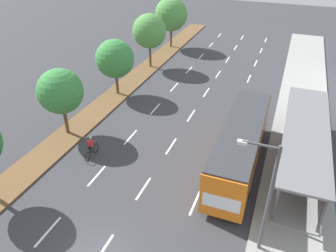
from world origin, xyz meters
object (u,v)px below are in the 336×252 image
object	(u,v)px
bus_shelter	(308,144)
median_tree_fifth	(171,14)
median_tree_second	(60,91)
median_tree_fourth	(149,31)
streetlight	(266,193)
bus	(241,142)
cyclist	(91,148)
median_tree_third	(115,59)

from	to	relation	value
bus_shelter	median_tree_fifth	xyz separation A→B (m)	(-18.00, 21.37, 2.58)
bus_shelter	median_tree_second	bearing A→B (deg)	-172.37
median_tree_fourth	streetlight	world-z (taller)	streetlight
bus	cyclist	bearing A→B (deg)	-165.20
median_tree_fifth	streetlight	xyz separation A→B (m)	(15.88, -29.61, -0.56)
median_tree_fifth	median_tree_third	bearing A→B (deg)	-89.11
bus	median_tree_fourth	world-z (taller)	median_tree_fourth
median_tree_third	streetlight	size ratio (longest dim) A/B	0.84
cyclist	bus	bearing A→B (deg)	14.80
bus	cyclist	size ratio (longest dim) A/B	6.20
bus_shelter	median_tree_third	xyz separation A→B (m)	(-17.75, 5.51, 1.86)
cyclist	streetlight	size ratio (longest dim) A/B	0.28
median_tree_second	median_tree_third	world-z (taller)	median_tree_third
bus	median_tree_third	bearing A→B (deg)	151.84
bus_shelter	median_tree_fifth	size ratio (longest dim) A/B	2.02
bus_shelter	bus	world-z (taller)	bus
bus_shelter	median_tree_third	bearing A→B (deg)	162.76
median_tree_fifth	bus	bearing A→B (deg)	-59.26
bus	median_tree_fifth	bearing A→B (deg)	120.74
median_tree_third	median_tree_fifth	xyz separation A→B (m)	(-0.25, 15.86, 0.73)
cyclist	bus_shelter	bearing A→B (deg)	16.88
bus_shelter	bus	size ratio (longest dim) A/B	1.17
bus_shelter	median_tree_fourth	bearing A→B (deg)	142.71
streetlight	bus_shelter	bearing A→B (deg)	75.63
median_tree_fifth	streetlight	bearing A→B (deg)	-61.79
median_tree_second	median_tree_fourth	world-z (taller)	median_tree_fourth
bus_shelter	bus	distance (m)	4.61
median_tree_fourth	streetlight	bearing A→B (deg)	-54.38
median_tree_third	cyclist	bearing A→B (deg)	-71.87
median_tree_third	median_tree_fifth	world-z (taller)	median_tree_fifth
cyclist	median_tree_fifth	size ratio (longest dim) A/B	0.28
bus_shelter	median_tree_fourth	size ratio (longest dim) A/B	2.15
median_tree_third	bus	bearing A→B (deg)	-28.16
bus_shelter	median_tree_third	world-z (taller)	median_tree_third
bus_shelter	median_tree_fourth	xyz separation A→B (m)	(-17.65, 13.44, 2.45)
cyclist	median_tree_fifth	xyz separation A→B (m)	(-3.49, 25.77, 3.66)
cyclist	median_tree_second	world-z (taller)	median_tree_second
median_tree_third	median_tree_fourth	world-z (taller)	median_tree_fourth
median_tree_third	median_tree_fourth	size ratio (longest dim) A/B	0.89
median_tree_third	median_tree_fifth	size ratio (longest dim) A/B	0.84
median_tree_fourth	median_tree_fifth	bearing A→B (deg)	92.53
median_tree_fourth	streetlight	xyz separation A→B (m)	(15.53, -21.68, -0.42)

